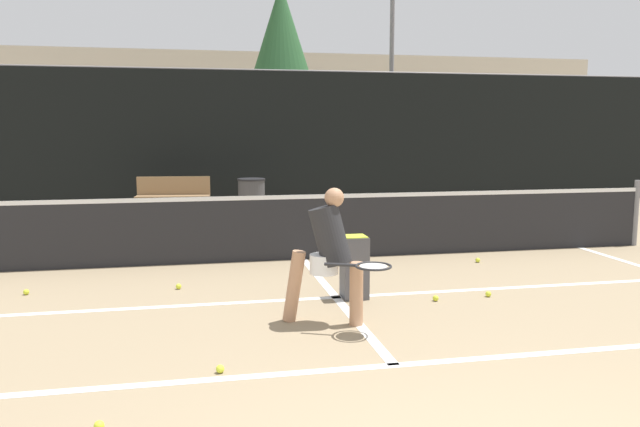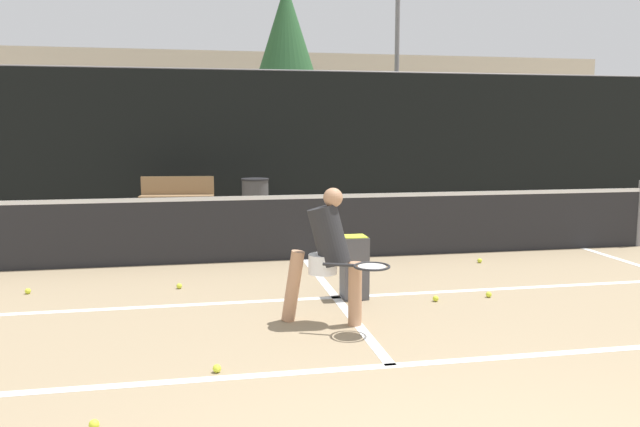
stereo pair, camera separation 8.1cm
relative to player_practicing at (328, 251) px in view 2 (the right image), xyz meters
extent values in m
cube|color=white|center=(0.28, -1.18, -0.72)|extent=(11.00, 0.10, 0.01)
cube|color=white|center=(0.28, 0.91, -0.72)|extent=(8.25, 0.10, 0.01)
cube|color=white|center=(0.28, 0.93, -0.72)|extent=(0.10, 4.23, 0.01)
cylinder|color=slate|center=(5.78, 3.05, -0.18)|extent=(0.09, 0.09, 1.07)
cube|color=#232326|center=(0.28, 3.05, -0.24)|extent=(11.00, 0.02, 0.95)
cube|color=white|center=(0.28, 3.05, 0.20)|extent=(11.00, 0.03, 0.06)
cube|color=black|center=(0.28, 9.29, 0.91)|extent=(24.00, 0.06, 3.26)
cylinder|color=slate|center=(0.28, 9.29, 2.56)|extent=(24.00, 0.04, 0.04)
cylinder|color=tan|center=(0.25, -0.10, -0.41)|extent=(0.13, 0.13, 0.62)
cylinder|color=tan|center=(-0.32, 0.15, -0.36)|extent=(0.27, 0.22, 0.72)
cylinder|color=white|center=(-0.04, 0.03, -0.13)|extent=(0.28, 0.28, 0.19)
cylinder|color=#262628|center=(0.01, 0.00, 0.16)|extent=(0.42, 0.35, 0.65)
sphere|color=tan|center=(0.05, -0.01, 0.52)|extent=(0.19, 0.19, 0.19)
cylinder|color=#262628|center=(0.05, -0.26, -0.08)|extent=(0.29, 0.15, 0.03)
torus|color=#262628|center=(0.34, -0.38, -0.08)|extent=(0.45, 0.45, 0.02)
cylinder|color=beige|center=(0.34, -0.38, -0.08)|extent=(0.34, 0.34, 0.01)
sphere|color=#D1E033|center=(-1.89, -1.85, -0.69)|extent=(0.07, 0.07, 0.07)
sphere|color=#D1E033|center=(-1.47, 1.65, -0.69)|extent=(0.07, 0.07, 0.07)
sphere|color=#D1E033|center=(-3.19, 1.73, -0.69)|extent=(0.07, 0.07, 0.07)
sphere|color=#D1E033|center=(1.99, 0.59, -0.69)|extent=(0.07, 0.07, 0.07)
sphere|color=#D1E033|center=(-1.10, -1.05, -0.69)|extent=(0.07, 0.07, 0.07)
sphere|color=#D1E033|center=(1.33, 0.54, -0.69)|extent=(0.07, 0.07, 0.07)
sphere|color=#D1E033|center=(2.69, 2.32, -0.69)|extent=(0.07, 0.07, 0.07)
cube|color=#4C4C51|center=(0.48, 0.86, -0.37)|extent=(0.28, 0.28, 0.70)
cube|color=#D1E033|center=(0.48, 0.86, -0.04)|extent=(0.25, 0.25, 0.06)
cube|color=olive|center=(-1.71, 8.00, -0.28)|extent=(1.61, 0.53, 0.04)
cube|color=olive|center=(-1.69, 8.18, -0.07)|extent=(1.57, 0.21, 0.42)
cube|color=#333338|center=(-2.34, 8.07, -0.50)|extent=(0.06, 0.32, 0.44)
cube|color=#333338|center=(-1.09, 7.93, -0.50)|extent=(0.06, 0.32, 0.44)
cylinder|color=#3F3F42|center=(-0.02, 7.93, -0.34)|extent=(0.59, 0.59, 0.77)
cylinder|color=black|center=(-0.02, 7.93, 0.07)|extent=(0.61, 0.61, 0.04)
cube|color=maroon|center=(0.80, 13.77, -0.26)|extent=(1.72, 4.19, 0.93)
cube|color=#1E2328|center=(0.80, 13.56, 0.52)|extent=(1.45, 2.51, 0.62)
cylinder|color=black|center=(1.58, 15.11, -0.42)|extent=(0.18, 0.60, 0.60)
cylinder|color=black|center=(1.58, 12.43, -0.42)|extent=(0.18, 0.60, 0.60)
cylinder|color=slate|center=(5.56, 15.32, 3.25)|extent=(0.16, 0.16, 7.94)
cylinder|color=brown|center=(1.66, 14.94, 0.66)|extent=(0.28, 0.28, 2.75)
cone|color=#28562D|center=(1.66, 14.94, 3.95)|extent=(2.47, 2.47, 3.85)
cube|color=beige|center=(0.28, 24.05, 1.95)|extent=(36.00, 2.40, 5.33)
camera|label=1|loc=(-1.26, -5.78, 1.18)|focal=35.00mm
camera|label=2|loc=(-1.18, -5.79, 1.18)|focal=35.00mm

